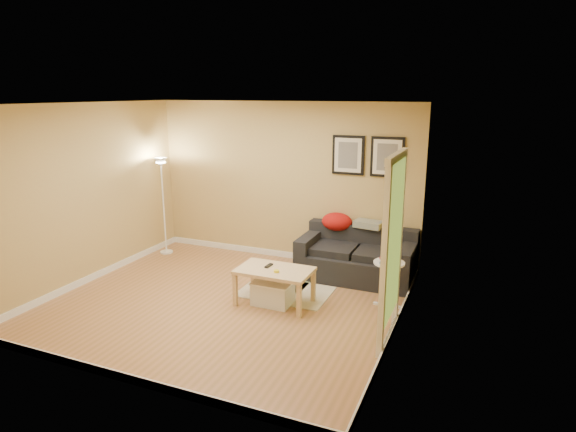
{
  "coord_description": "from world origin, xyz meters",
  "views": [
    {
      "loc": [
        3.09,
        -5.23,
        2.74
      ],
      "look_at": [
        0.55,
        0.85,
        1.05
      ],
      "focal_mm": 30.28,
      "sensor_mm": 36.0,
      "label": 1
    }
  ],
  "objects_px": {
    "book_stack": "(389,259)",
    "storage_bin": "(273,292)",
    "coffee_table": "(275,286)",
    "floor_lamp": "(164,209)",
    "sofa": "(357,254)",
    "side_table": "(388,284)"
  },
  "relations": [
    {
      "from": "sofa",
      "to": "storage_bin",
      "type": "height_order",
      "value": "sofa"
    },
    {
      "from": "sofa",
      "to": "floor_lamp",
      "type": "bearing_deg",
      "value": -178.02
    },
    {
      "from": "sofa",
      "to": "floor_lamp",
      "type": "xyz_separation_m",
      "value": [
        -3.38,
        -0.12,
        0.42
      ]
    },
    {
      "from": "sofa",
      "to": "floor_lamp",
      "type": "relative_size",
      "value": 1.01
    },
    {
      "from": "coffee_table",
      "to": "floor_lamp",
      "type": "distance_m",
      "value": 2.93
    },
    {
      "from": "coffee_table",
      "to": "book_stack",
      "type": "bearing_deg",
      "value": 33.93
    },
    {
      "from": "coffee_table",
      "to": "storage_bin",
      "type": "relative_size",
      "value": 1.88
    },
    {
      "from": "sofa",
      "to": "storage_bin",
      "type": "xyz_separation_m",
      "value": [
        -0.78,
        -1.33,
        -0.22
      ]
    },
    {
      "from": "book_stack",
      "to": "coffee_table",
      "type": "bearing_deg",
      "value": -146.08
    },
    {
      "from": "side_table",
      "to": "floor_lamp",
      "type": "bearing_deg",
      "value": 170.14
    },
    {
      "from": "book_stack",
      "to": "side_table",
      "type": "bearing_deg",
      "value": -55.46
    },
    {
      "from": "sofa",
      "to": "storage_bin",
      "type": "bearing_deg",
      "value": -120.41
    },
    {
      "from": "book_stack",
      "to": "sofa",
      "type": "bearing_deg",
      "value": 142.37
    },
    {
      "from": "side_table",
      "to": "book_stack",
      "type": "relative_size",
      "value": 2.37
    },
    {
      "from": "storage_bin",
      "to": "floor_lamp",
      "type": "relative_size",
      "value": 0.31
    },
    {
      "from": "storage_bin",
      "to": "sofa",
      "type": "bearing_deg",
      "value": 59.59
    },
    {
      "from": "storage_bin",
      "to": "book_stack",
      "type": "distance_m",
      "value": 1.59
    },
    {
      "from": "sofa",
      "to": "coffee_table",
      "type": "relative_size",
      "value": 1.74
    },
    {
      "from": "sofa",
      "to": "side_table",
      "type": "xyz_separation_m",
      "value": [
        0.64,
        -0.82,
        -0.07
      ]
    },
    {
      "from": "coffee_table",
      "to": "side_table",
      "type": "height_order",
      "value": "side_table"
    },
    {
      "from": "book_stack",
      "to": "storage_bin",
      "type": "bearing_deg",
      "value": -145.72
    },
    {
      "from": "storage_bin",
      "to": "side_table",
      "type": "bearing_deg",
      "value": 19.79
    }
  ]
}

